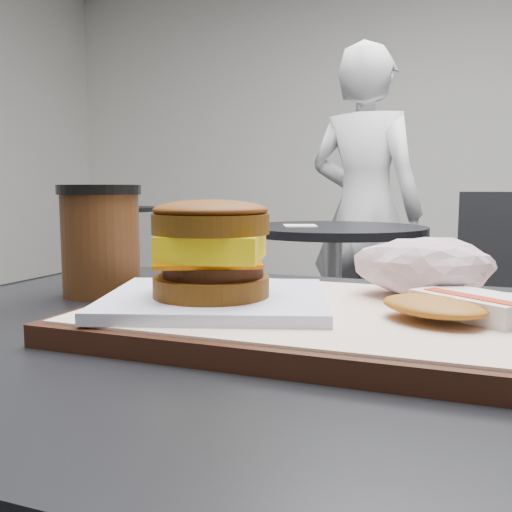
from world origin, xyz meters
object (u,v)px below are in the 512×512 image
(coffee_cup, at_px, (100,236))
(patron, at_px, (364,212))
(neighbor_table, at_px, (333,278))
(neighbor_chair, at_px, (478,294))
(hash_brown, at_px, (456,306))
(serving_tray, at_px, (312,317))
(breakfast_sandwich, at_px, (213,262))
(crumpled_wrapper, at_px, (423,267))

(coffee_cup, height_order, patron, patron)
(neighbor_table, height_order, neighbor_chair, neighbor_chair)
(hash_brown, relative_size, neighbor_table, 0.18)
(coffee_cup, distance_m, neighbor_chair, 1.73)
(hash_brown, bearing_deg, neighbor_table, 106.51)
(serving_tray, distance_m, coffee_cup, 0.28)
(breakfast_sandwich, distance_m, coffee_cup, 0.21)
(crumpled_wrapper, relative_size, coffee_cup, 1.01)
(serving_tray, distance_m, breakfast_sandwich, 0.10)
(breakfast_sandwich, xyz_separation_m, neighbor_chair, (0.23, 1.75, -0.32))
(crumpled_wrapper, distance_m, patron, 2.25)
(coffee_cup, relative_size, neighbor_chair, 0.14)
(serving_tray, bearing_deg, breakfast_sandwich, -156.64)
(hash_brown, bearing_deg, breakfast_sandwich, -172.54)
(serving_tray, bearing_deg, crumpled_wrapper, 43.28)
(breakfast_sandwich, relative_size, crumpled_wrapper, 1.84)
(hash_brown, bearing_deg, serving_tray, 176.01)
(breakfast_sandwich, xyz_separation_m, crumpled_wrapper, (0.17, 0.12, -0.01))
(serving_tray, xyz_separation_m, neighbor_table, (-0.37, 1.64, -0.23))
(hash_brown, bearing_deg, coffee_cup, 169.36)
(serving_tray, bearing_deg, neighbor_table, 102.70)
(patron, bearing_deg, hash_brown, 116.72)
(neighbor_table, bearing_deg, crumpled_wrapper, -73.71)
(crumpled_wrapper, height_order, neighbor_table, crumpled_wrapper)
(hash_brown, relative_size, neighbor_chair, 0.15)
(crumpled_wrapper, bearing_deg, serving_tray, -136.72)
(hash_brown, height_order, neighbor_chair, neighbor_chair)
(breakfast_sandwich, distance_m, neighbor_chair, 1.79)
(breakfast_sandwich, height_order, crumpled_wrapper, breakfast_sandwich)
(neighbor_table, bearing_deg, hash_brown, -73.49)
(neighbor_chair, xyz_separation_m, patron, (-0.52, 0.57, 0.27))
(neighbor_chair, relative_size, patron, 0.57)
(neighbor_chair, bearing_deg, serving_tray, -95.04)
(crumpled_wrapper, relative_size, neighbor_chair, 0.14)
(crumpled_wrapper, bearing_deg, neighbor_chair, 87.73)
(breakfast_sandwich, height_order, hash_brown, breakfast_sandwich)
(crumpled_wrapper, xyz_separation_m, neighbor_chair, (0.06, 1.63, -0.31))
(neighbor_table, bearing_deg, coffee_cup, -86.30)
(crumpled_wrapper, bearing_deg, hash_brown, -69.73)
(coffee_cup, bearing_deg, crumpled_wrapper, 2.73)
(coffee_cup, xyz_separation_m, neighbor_chair, (0.42, 1.65, -0.33))
(serving_tray, height_order, breakfast_sandwich, breakfast_sandwich)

